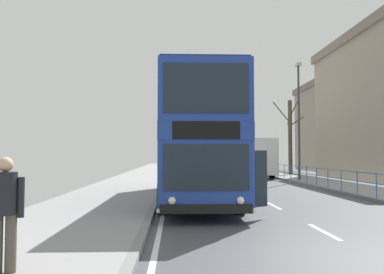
% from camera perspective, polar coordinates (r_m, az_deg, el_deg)
% --- Properties ---
extents(ground, '(15.80, 140.00, 0.20)m').
position_cam_1_polar(ground, '(7.55, 20.69, -16.31)').
color(ground, '#49494E').
extents(double_decker_bus_main, '(3.25, 10.85, 4.54)m').
position_cam_1_polar(double_decker_bus_main, '(15.51, 0.62, -0.67)').
color(double_decker_bus_main, navy).
rests_on(double_decker_bus_main, ground).
extents(background_bus_far_lane, '(2.78, 9.68, 3.10)m').
position_cam_1_polar(background_bus_far_lane, '(34.10, 8.27, -2.84)').
color(background_bus_far_lane, white).
rests_on(background_bus_far_lane, ground).
extents(pedestrian_railing_far_kerb, '(0.05, 31.56, 1.00)m').
position_cam_1_polar(pedestrian_railing_far_kerb, '(22.64, 18.39, -5.11)').
color(pedestrian_railing_far_kerb, '#386BA8').
rests_on(pedestrian_railing_far_kerb, ground).
extents(pedestrian_companion, '(0.55, 0.39, 1.68)m').
position_cam_1_polar(pedestrian_companion, '(6.40, -25.61, -9.21)').
color(pedestrian_companion, '#4C473D').
rests_on(pedestrian_companion, ground).
extents(street_lamp_far_side, '(0.28, 0.60, 8.11)m').
position_cam_1_polar(street_lamp_far_side, '(28.25, 15.28, 3.51)').
color(street_lamp_far_side, '#38383D').
rests_on(street_lamp_far_side, ground).
extents(bare_tree_far_00, '(2.74, 3.29, 6.55)m').
position_cam_1_polar(bare_tree_far_00, '(35.64, 14.10, 0.26)').
color(bare_tree_far_00, '#4C3D2D').
rests_on(bare_tree_far_00, ground).
extents(background_building_01, '(8.77, 16.85, 10.06)m').
position_cam_1_polar(background_building_01, '(45.14, 22.91, 1.68)').
color(background_building_01, gray).
rests_on(background_building_01, ground).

